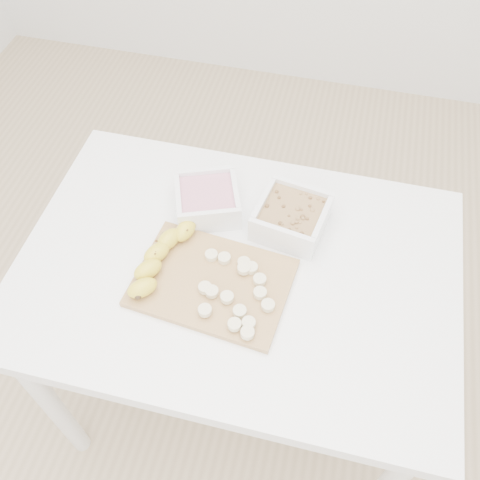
% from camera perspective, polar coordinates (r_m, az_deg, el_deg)
% --- Properties ---
extents(ground, '(3.50, 3.50, 0.00)m').
position_cam_1_polar(ground, '(1.88, -0.22, -15.66)').
color(ground, '#C6AD89').
rests_on(ground, ground).
extents(table, '(1.00, 0.70, 0.75)m').
position_cam_1_polar(table, '(1.30, -0.32, -5.17)').
color(table, white).
rests_on(table, ground).
extents(bowl_yogurt, '(0.19, 0.19, 0.07)m').
position_cam_1_polar(bowl_yogurt, '(1.29, -3.50, 4.32)').
color(bowl_yogurt, white).
rests_on(bowl_yogurt, table).
extents(bowl_granola, '(0.18, 0.18, 0.07)m').
position_cam_1_polar(bowl_granola, '(1.26, 5.52, 2.51)').
color(bowl_granola, white).
rests_on(bowl_granola, table).
extents(cutting_board, '(0.36, 0.27, 0.01)m').
position_cam_1_polar(cutting_board, '(1.18, -2.97, -4.55)').
color(cutting_board, '#A68649').
rests_on(cutting_board, table).
extents(banana, '(0.16, 0.24, 0.04)m').
position_cam_1_polar(banana, '(1.20, -8.51, -1.94)').
color(banana, gold).
rests_on(banana, cutting_board).
extents(banana_slices, '(0.18, 0.20, 0.02)m').
position_cam_1_polar(banana_slices, '(1.15, -0.40, -5.47)').
color(banana_slices, beige).
rests_on(banana_slices, cutting_board).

